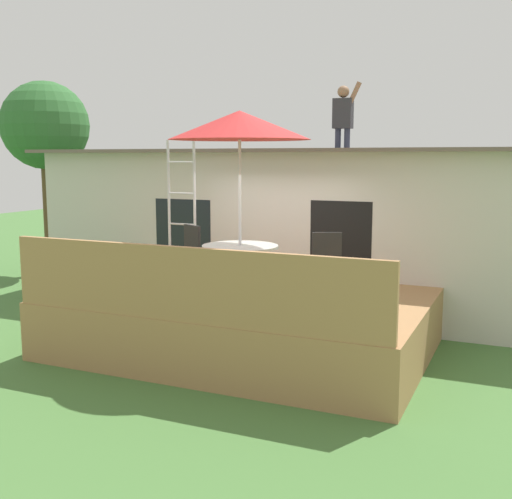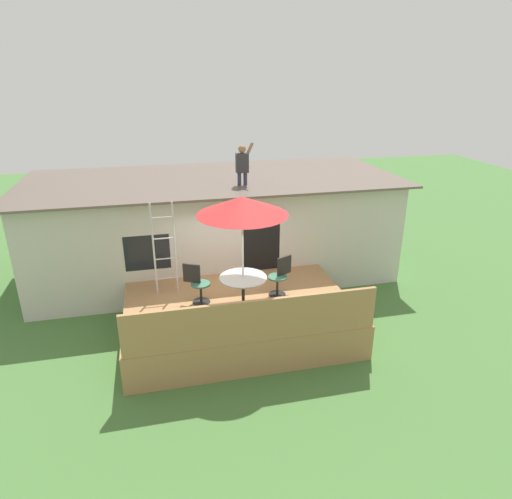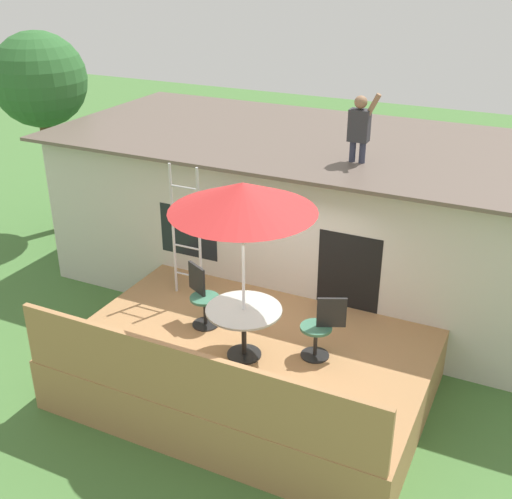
# 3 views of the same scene
# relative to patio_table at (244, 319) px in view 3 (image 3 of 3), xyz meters

# --- Properties ---
(ground_plane) EXTENTS (40.00, 40.00, 0.00)m
(ground_plane) POSITION_rel_patio_table_xyz_m (-0.07, 0.29, -1.39)
(ground_plane) COLOR #477538
(house) EXTENTS (10.50, 4.50, 2.87)m
(house) POSITION_rel_patio_table_xyz_m (-0.07, 3.89, 0.05)
(house) COLOR beige
(house) RESTS_ON ground
(deck) EXTENTS (5.07, 3.42, 0.80)m
(deck) POSITION_rel_patio_table_xyz_m (-0.07, 0.29, -0.99)
(deck) COLOR #A87A4C
(deck) RESTS_ON ground
(deck_railing) EXTENTS (4.97, 0.08, 0.90)m
(deck_railing) POSITION_rel_patio_table_xyz_m (-0.07, -1.37, -0.14)
(deck_railing) COLOR #A87A4C
(deck_railing) RESTS_ON deck
(patio_table) EXTENTS (1.04, 1.04, 0.74)m
(patio_table) POSITION_rel_patio_table_xyz_m (0.00, 0.00, 0.00)
(patio_table) COLOR black
(patio_table) RESTS_ON deck
(patio_umbrella) EXTENTS (1.90, 1.90, 2.54)m
(patio_umbrella) POSITION_rel_patio_table_xyz_m (-0.00, 0.00, 1.76)
(patio_umbrella) COLOR silver
(patio_umbrella) RESTS_ON deck
(step_ladder) EXTENTS (0.52, 0.04, 2.20)m
(step_ladder) POSITION_rel_patio_table_xyz_m (-1.60, 1.17, 0.51)
(step_ladder) COLOR silver
(step_ladder) RESTS_ON deck
(person_figure) EXTENTS (0.47, 0.20, 1.11)m
(person_figure) POSITION_rel_patio_table_xyz_m (0.59, 2.86, 2.09)
(person_figure) COLOR #33384C
(person_figure) RESTS_ON house
(patio_chair_left) EXTENTS (0.58, 0.44, 0.92)m
(patio_chair_left) POSITION_rel_patio_table_xyz_m (-0.95, 0.49, -0.13)
(patio_chair_left) COLOR black
(patio_chair_left) RESTS_ON deck
(patio_chair_right) EXTENTS (0.59, 0.44, 0.92)m
(patio_chair_right) POSITION_rel_patio_table_xyz_m (0.96, 0.44, -0.13)
(patio_chair_right) COLOR black
(patio_chair_right) RESTS_ON deck
(backyard_tree) EXTENTS (1.99, 1.99, 4.44)m
(backyard_tree) POSITION_rel_patio_table_xyz_m (-6.67, 3.72, 2.01)
(backyard_tree) COLOR brown
(backyard_tree) RESTS_ON ground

